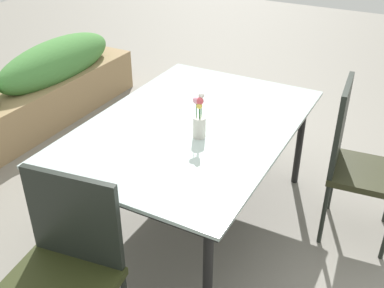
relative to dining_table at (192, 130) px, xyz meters
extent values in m
plane|color=gray|center=(0.08, -0.09, -0.68)|extent=(12.00, 12.00, 0.00)
cube|color=#B2C6C1|center=(0.00, 0.00, 0.04)|extent=(1.67, 1.15, 0.02)
cube|color=black|center=(0.00, 0.00, 0.02)|extent=(1.64, 1.13, 0.02)
cylinder|color=black|center=(-0.74, -0.48, -0.32)|extent=(0.05, 0.05, 0.70)
cylinder|color=black|center=(0.74, -0.48, -0.32)|extent=(0.05, 0.05, 0.70)
cylinder|color=black|center=(-0.74, 0.48, -0.32)|extent=(0.05, 0.05, 0.70)
cylinder|color=black|center=(0.74, 0.48, -0.32)|extent=(0.05, 0.05, 0.70)
cube|color=#2A2B17|center=(0.38, -0.99, -0.22)|extent=(0.45, 0.45, 0.04)
cube|color=black|center=(0.36, -0.80, 0.06)|extent=(0.39, 0.07, 0.54)
cylinder|color=black|center=(0.54, -0.79, -0.45)|extent=(0.03, 0.03, 0.45)
cylinder|color=black|center=(0.17, -0.82, -0.45)|extent=(0.03, 0.03, 0.45)
cube|color=black|center=(-1.03, 0.03, 0.05)|extent=(0.09, 0.45, 0.46)
cylinder|color=black|center=(-1.06, 0.25, -0.44)|extent=(0.03, 0.03, 0.48)
cylinder|color=silver|center=(-0.12, -0.11, 0.11)|extent=(0.07, 0.07, 0.13)
cylinder|color=#2D662D|center=(-0.13, -0.10, 0.21)|extent=(0.01, 0.01, 0.14)
sphere|color=pink|center=(-0.13, -0.10, 0.28)|extent=(0.04, 0.04, 0.04)
cylinder|color=#2D662D|center=(-0.14, -0.12, 0.19)|extent=(0.01, 0.01, 0.12)
sphere|color=#EFCC4C|center=(-0.14, -0.12, 0.25)|extent=(0.03, 0.03, 0.03)
cylinder|color=#2D662D|center=(-0.13, -0.12, 0.21)|extent=(0.01, 0.01, 0.14)
sphere|color=#DB4C56|center=(-0.13, -0.12, 0.28)|extent=(0.04, 0.04, 0.04)
cylinder|color=#2D662D|center=(-0.12, -0.11, 0.20)|extent=(0.01, 0.00, 0.14)
sphere|color=white|center=(-0.12, -0.11, 0.27)|extent=(0.04, 0.04, 0.04)
cylinder|color=#2D662D|center=(-0.12, -0.12, 0.22)|extent=(0.01, 0.00, 0.17)
sphere|color=white|center=(-0.12, -0.12, 0.31)|extent=(0.03, 0.03, 0.03)
cube|color=#9E7F56|center=(0.13, 1.86, -0.47)|extent=(3.06, 0.46, 0.40)
ellipsoid|color=#47843D|center=(0.81, 1.86, -0.15)|extent=(1.38, 0.41, 0.40)
camera|label=1|loc=(-2.15, -1.16, 1.35)|focal=43.13mm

